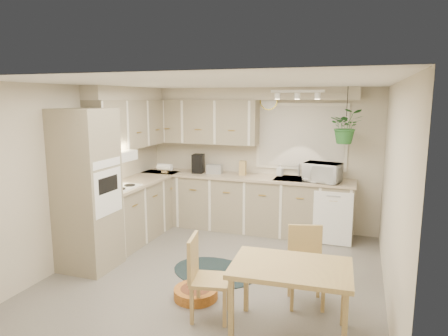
{
  "coord_description": "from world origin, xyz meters",
  "views": [
    {
      "loc": [
        1.65,
        -4.55,
        2.21
      ],
      "look_at": [
        -0.12,
        0.55,
        1.28
      ],
      "focal_mm": 32.0,
      "sensor_mm": 36.0,
      "label": 1
    }
  ],
  "objects": [
    {
      "name": "counter_left",
      "position": [
        -1.69,
        0.88,
        0.92
      ],
      "size": [
        0.64,
        1.89,
        0.04
      ],
      "primitive_type": "cube",
      "color": "tan",
      "rests_on": "base_cab_left"
    },
    {
      "name": "chair_left",
      "position": [
        0.28,
        -1.01,
        0.43
      ],
      "size": [
        0.47,
        0.47,
        0.86
      ],
      "primitive_type": "cube",
      "rotation": [
        0.0,
        0.0,
        -1.38
      ],
      "color": "#D4B86A",
      "rests_on": "floor"
    },
    {
      "name": "window_blinds",
      "position": [
        0.7,
        2.07,
        1.6
      ],
      "size": [
        1.4,
        0.02,
        1.0
      ],
      "primitive_type": "cube",
      "color": "beige",
      "rests_on": "wall_back"
    },
    {
      "name": "chair_back",
      "position": [
        1.16,
        -0.43,
        0.42
      ],
      "size": [
        0.48,
        0.48,
        0.84
      ],
      "primitive_type": "cube",
      "rotation": [
        0.0,
        0.0,
        3.4
      ],
      "color": "#D4B86A",
      "rests_on": "floor"
    },
    {
      "name": "base_cab_left",
      "position": [
        -1.7,
        0.88,
        0.45
      ],
      "size": [
        0.6,
        1.85,
        0.9
      ],
      "primitive_type": "cube",
      "color": "gray",
      "rests_on": "floor"
    },
    {
      "name": "range_hood",
      "position": [
        -1.7,
        0.3,
        1.4
      ],
      "size": [
        0.4,
        0.6,
        0.14
      ],
      "primitive_type": "cube",
      "color": "white",
      "rests_on": "upper_cab_left"
    },
    {
      "name": "soap_bottle",
      "position": [
        0.39,
        1.95,
        0.99
      ],
      "size": [
        0.14,
        0.22,
        0.09
      ],
      "primitive_type": "imported",
      "rotation": [
        0.0,
        0.0,
        -0.23
      ],
      "color": "white",
      "rests_on": "counter_back"
    },
    {
      "name": "wall_back",
      "position": [
        0.0,
        2.1,
        1.2
      ],
      "size": [
        4.0,
        0.04,
        2.4
      ],
      "primitive_type": "cube",
      "color": "beige",
      "rests_on": "floor"
    },
    {
      "name": "dishwasher_front",
      "position": [
        1.3,
        1.49,
        0.42
      ],
      "size": [
        0.58,
        0.02,
        0.83
      ],
      "primitive_type": "cube",
      "color": "white",
      "rests_on": "base_cab_back"
    },
    {
      "name": "wall_right",
      "position": [
        2.0,
        0.0,
        1.2
      ],
      "size": [
        0.04,
        4.2,
        2.4
      ],
      "primitive_type": "cube",
      "color": "beige",
      "rests_on": "floor"
    },
    {
      "name": "wall_oven_face",
      "position": [
        -1.35,
        -0.38,
        1.05
      ],
      "size": [
        0.02,
        0.56,
        0.58
      ],
      "primitive_type": "cube",
      "color": "white",
      "rests_on": "oven_stack"
    },
    {
      "name": "soffit_left",
      "position": [
        -1.85,
        1.0,
        2.3
      ],
      "size": [
        0.3,
        2.0,
        0.2
      ],
      "primitive_type": "cube",
      "color": "beige",
      "rests_on": "wall_left"
    },
    {
      "name": "ceiling",
      "position": [
        0.0,
        0.0,
        2.4
      ],
      "size": [
        4.2,
        4.2,
        0.0
      ],
      "primitive_type": "plane",
      "color": "white",
      "rests_on": "wall_back"
    },
    {
      "name": "dining_table",
      "position": [
        1.1,
        -1.06,
        0.35
      ],
      "size": [
        1.14,
        0.79,
        0.69
      ],
      "primitive_type": "cube",
      "rotation": [
        0.0,
        0.0,
        0.05
      ],
      "color": "#D4B86A",
      "rests_on": "floor"
    },
    {
      "name": "toaster",
      "position": [
        -0.73,
        1.82,
        1.02
      ],
      "size": [
        0.27,
        0.17,
        0.16
      ],
      "primitive_type": "cube",
      "rotation": [
        0.0,
        0.0,
        0.08
      ],
      "color": "#A7A9AF",
      "rests_on": "counter_back"
    },
    {
      "name": "coffee_maker",
      "position": [
        -1.03,
        1.8,
        1.1
      ],
      "size": [
        0.21,
        0.25,
        0.33
      ],
      "primitive_type": "cube",
      "rotation": [
        0.0,
        0.0,
        0.15
      ],
      "color": "black",
      "rests_on": "counter_back"
    },
    {
      "name": "microwave",
      "position": [
        1.1,
        1.7,
        1.12
      ],
      "size": [
        0.59,
        0.41,
        0.37
      ],
      "primitive_type": "imported",
      "rotation": [
        0.0,
        0.0,
        -0.22
      ],
      "color": "white",
      "rests_on": "counter_back"
    },
    {
      "name": "oven_stack",
      "position": [
        -1.68,
        -0.38,
        1.05
      ],
      "size": [
        0.65,
        0.65,
        2.1
      ],
      "primitive_type": "cube",
      "color": "gray",
      "rests_on": "floor"
    },
    {
      "name": "sink",
      "position": [
        0.7,
        1.8,
        0.9
      ],
      "size": [
        0.7,
        0.48,
        0.1
      ],
      "primitive_type": "cube",
      "color": "#A7A9AF",
      "rests_on": "counter_back"
    },
    {
      "name": "hanging_plant",
      "position": [
        1.42,
        1.7,
        1.75
      ],
      "size": [
        0.54,
        0.59,
        0.41
      ],
      "primitive_type": "imported",
      "rotation": [
        0.0,
        0.0,
        0.15
      ],
      "color": "#2B6D2D",
      "rests_on": "ceiling"
    },
    {
      "name": "knife_block",
      "position": [
        -0.23,
        1.85,
        1.06
      ],
      "size": [
        0.12,
        0.12,
        0.24
      ],
      "primitive_type": "cube",
      "rotation": [
        0.0,
        0.0,
        0.07
      ],
      "color": "#D4B86A",
      "rests_on": "counter_back"
    },
    {
      "name": "upper_cab_back",
      "position": [
        -1.0,
        1.93,
        1.83
      ],
      "size": [
        2.0,
        0.35,
        0.75
      ],
      "primitive_type": "cube",
      "color": "gray",
      "rests_on": "wall_back"
    },
    {
      "name": "window_frame",
      "position": [
        0.7,
        2.08,
        1.6
      ],
      "size": [
        1.5,
        0.02,
        1.1
      ],
      "primitive_type": "cube",
      "color": "silver",
      "rests_on": "wall_back"
    },
    {
      "name": "upper_cab_left",
      "position": [
        -1.82,
        1.0,
        1.83
      ],
      "size": [
        0.35,
        2.0,
        0.75
      ],
      "primitive_type": "cube",
      "color": "gray",
      "rests_on": "wall_left"
    },
    {
      "name": "pet_bed",
      "position": [
        -0.02,
        -0.7,
        0.06
      ],
      "size": [
        0.62,
        0.62,
        0.11
      ],
      "primitive_type": "cylinder",
      "rotation": [
        0.0,
        0.0,
        -0.29
      ],
      "color": "#C66E27",
      "rests_on": "floor"
    },
    {
      "name": "braided_rug",
      "position": [
        -0.07,
        0.0,
        0.01
      ],
      "size": [
        1.35,
        1.15,
        0.01
      ],
      "primitive_type": "ellipsoid",
      "rotation": [
        0.0,
        0.0,
        -0.29
      ],
      "color": "black",
      "rests_on": "floor"
    },
    {
      "name": "base_cab_back",
      "position": [
        -0.2,
        1.8,
        0.45
      ],
      "size": [
        3.6,
        0.6,
        0.9
      ],
      "primitive_type": "cube",
      "color": "gray",
      "rests_on": "floor"
    },
    {
      "name": "counter_back",
      "position": [
        -0.2,
        1.79,
        0.92
      ],
      "size": [
        3.64,
        0.64,
        0.04
      ],
      "primitive_type": "cube",
      "color": "tan",
      "rests_on": "base_cab_back"
    },
    {
      "name": "wall_clock",
      "position": [
        0.15,
        2.07,
        2.18
      ],
      "size": [
        0.3,
        0.03,
        0.3
      ],
      "primitive_type": "cylinder",
      "rotation": [
        1.57,
        0.0,
        0.0
      ],
      "color": "gold",
      "rests_on": "wall_back"
    },
    {
      "name": "cooktop",
      "position": [
        -1.68,
        0.3,
        0.94
      ],
      "size": [
        0.52,
        0.58,
        0.02
      ],
      "primitive_type": "cube",
      "color": "white",
      "rests_on": "counter_left"
    },
    {
      "name": "wall_front",
      "position": [
        0.0,
        -2.1,
        1.2
      ],
      "size": [
        4.0,
        0.04,
        2.4
      ],
      "primitive_type": "cube",
      "color": "beige",
      "rests_on": "floor"
    },
    {
      "name": "track_light_bar",
      "position": [
        0.7,
        1.55,
        2.33
      ],
      "size": [
        0.8,
        0.04,
        0.04
      ],
      "primitive_type": "cube",
      "color": "white",
      "rests_on": "ceiling"
    },
    {
      "name": "soffit_back",
      "position": [
        -0.2,
        1.95,
        2.3
      ],
      "size": [
        3.6,
        0.3,
        0.2
      ],
      "primitive_type": "cube",
      "color": "beige",
      "rests_on": "wall_back"
    },
    {
      "name": "floor",
      "position": [
        0.0,
        0.0,
        0.0
      ],
      "size": [
        4.2,
        4.2,
        0.0
      ],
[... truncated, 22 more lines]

